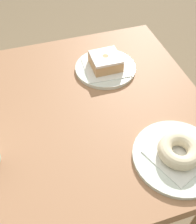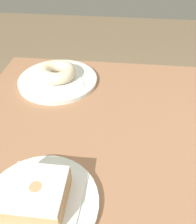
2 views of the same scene
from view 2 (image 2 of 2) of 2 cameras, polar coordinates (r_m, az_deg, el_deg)
plate_glazed_square at (r=0.48m, az=-13.07°, el=-19.71°), size 0.21×0.21×0.01m
napkin_glazed_square at (r=0.47m, az=-13.21°, el=-19.23°), size 0.16×0.16×0.00m
donut_glazed_square at (r=0.46m, az=-13.66°, el=-17.73°), size 0.10×0.10×0.04m
plate_sugar_ring at (r=0.77m, az=-9.17°, el=7.23°), size 0.24×0.24×0.01m
napkin_sugar_ring at (r=0.76m, az=-9.23°, el=7.71°), size 0.17×0.17×0.00m
donut_sugar_ring at (r=0.75m, az=-9.39°, el=8.99°), size 0.11×0.11×0.04m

